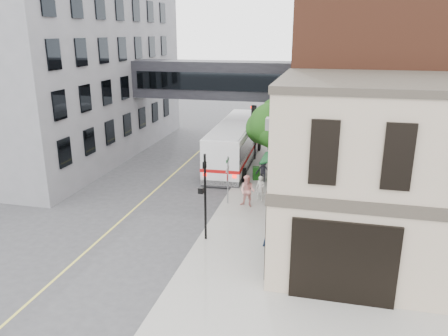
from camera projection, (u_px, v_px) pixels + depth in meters
The scene contains 17 objects.
ground at pixel (186, 259), 20.62m from camera, with size 120.00×120.00×0.00m, color #38383A.
sidewalk_main at pixel (269, 172), 33.15m from camera, with size 4.00×60.00×0.15m, color gray.
corner_building at pixel (392, 176), 19.22m from camera, with size 10.19×8.12×8.45m.
brick_building at pixel (388, 81), 30.24m from camera, with size 13.76×18.00×14.00m.
opposite_building at pixel (53, 72), 37.17m from camera, with size 14.00×24.00×14.00m, color slate.
skyway_bridge at pixel (218, 80), 36.06m from camera, with size 14.00×3.18×3.00m.
traffic_signal_near at pixel (204, 186), 21.51m from camera, with size 0.44×0.22×4.60m.
traffic_signal_far at pixel (254, 121), 35.35m from camera, with size 0.53×0.28×4.50m.
street_sign_pole at pixel (228, 176), 26.45m from camera, with size 0.08×0.75×3.00m.
street_tree at pixel (272, 125), 31.24m from camera, with size 3.80×3.20×5.60m.
lane_marking at pixel (163, 183), 31.01m from camera, with size 0.12×40.00×0.01m, color #D8CC4C.
bus at pixel (236, 141), 35.08m from camera, with size 3.32×12.50×3.34m.
pedestrian_a at pixel (260, 188), 27.24m from camera, with size 0.57×0.38×1.57m, color silver.
pedestrian_b at pixel (247, 191), 26.23m from camera, with size 0.94×0.74×1.94m, color pink.
pedestrian_c at pixel (263, 171), 30.60m from camera, with size 1.04×0.60×1.62m, color black.
newspaper_box at pixel (256, 173), 31.18m from camera, with size 0.47×0.42×0.94m, color #154F12.
sandwich_board at pixel (269, 234), 21.57m from camera, with size 0.41×0.63×1.13m, color #101C31.
Camera 1 is at (6.03, -17.48, 10.25)m, focal length 35.00 mm.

